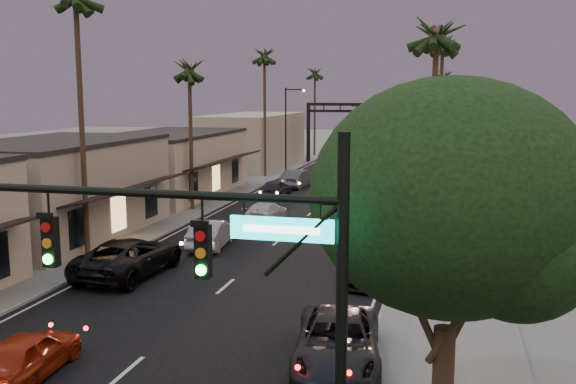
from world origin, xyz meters
The scene contains 29 objects.
ground centered at (0.00, 40.00, 0.00)m, with size 200.00×200.00×0.00m, color slate.
road centered at (0.00, 45.00, 0.00)m, with size 14.00×120.00×0.02m, color black.
sidewalk_left centered at (-9.50, 52.00, 0.06)m, with size 5.00×92.00×0.12m, color slate.
sidewalk_right centered at (9.50, 52.00, 0.06)m, with size 5.00×92.00×0.12m, color slate.
storefront_mid centered at (-13.00, 26.00, 2.75)m, with size 8.00×14.00×5.50m, color #A69B85.
storefront_far centered at (-13.00, 42.00, 2.50)m, with size 8.00×16.00×5.00m, color #BAA88E.
storefront_dist centered at (-13.00, 65.00, 3.00)m, with size 8.00×20.00×6.00m, color #A69B85.
building_right centered at (14.00, 40.00, 2.50)m, with size 8.00×18.00×5.00m, color #A69B85.
traffic_signal centered at (5.69, 4.00, 5.08)m, with size 8.51×0.22×7.80m.
corner_tree centered at (9.48, 7.45, 5.98)m, with size 6.20×6.20×8.80m.
arch centered at (0.00, 70.00, 5.53)m, with size 15.20×0.40×7.27m.
streetlight_right centered at (6.92, 45.00, 5.33)m, with size 2.13×0.30×9.00m.
streetlight_left centered at (-6.92, 58.00, 5.33)m, with size 2.13×0.30×9.00m.
palm_lc centered at (-8.60, 36.00, 10.47)m, with size 3.20×3.20×12.20m.
palm_ld centered at (-8.60, 55.00, 12.42)m, with size 3.20×3.20×14.20m.
palm_ra centered at (8.60, 24.00, 11.44)m, with size 3.20×3.20×13.20m.
palm_rb centered at (8.60, 44.00, 12.42)m, with size 3.20×3.20×14.20m.
palm_rc centered at (8.60, 64.00, 10.47)m, with size 3.20×3.20×12.20m.
palm_far centered at (-8.30, 78.00, 11.44)m, with size 3.20×3.20×13.20m.
oncoming_red centered at (-2.66, 8.93, 0.71)m, with size 1.69×4.19×1.43m, color #99220B.
oncoming_pickup centered at (-4.93, 19.60, 0.90)m, with size 2.97×6.45×1.79m, color black.
oncoming_silver centered at (-3.22, 25.69, 0.78)m, with size 1.65×4.74×1.56m, color gray.
oncoming_white centered at (-2.17, 33.01, 0.69)m, with size 1.93×4.74×1.37m, color #BDBDBD.
oncoming_dgrey centered at (-4.34, 43.46, 0.72)m, with size 1.71×4.24×1.45m, color black.
oncoming_grey_far centered at (-3.85, 48.96, 0.81)m, with size 1.72×4.94×1.63m, color #444448.
curbside_near centered at (6.20, 12.00, 0.79)m, with size 2.61×5.66×1.57m, color black.
curbside_black centered at (6.20, 21.64, 0.76)m, with size 2.14×5.27×1.53m, color black.
curbside_grey centered at (6.20, 27.83, 0.85)m, with size 2.01×4.99×1.70m, color #47474B.
curbside_far centered at (5.43, 45.97, 0.85)m, with size 1.80×5.17×1.70m, color black.
Camera 1 is at (9.33, -6.79, 8.45)m, focal length 40.00 mm.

